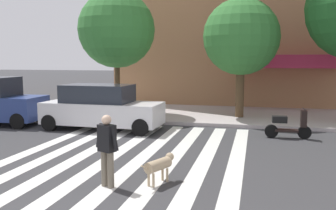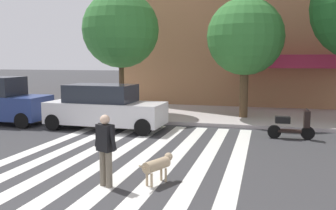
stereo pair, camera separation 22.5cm
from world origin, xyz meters
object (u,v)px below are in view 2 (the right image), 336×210
at_px(parked_scooter, 291,126).
at_px(dog_on_leash, 158,165).
at_px(street_tree_middle, 245,37).
at_px(pedestrian_dog_walker, 105,146).
at_px(street_tree_nearest, 121,30).
at_px(parked_car_behind_first, 104,108).

bearing_deg(parked_scooter, dog_on_leash, -119.64).
bearing_deg(parked_scooter, street_tree_middle, 117.19).
distance_m(parked_scooter, street_tree_middle, 5.38).
distance_m(parked_scooter, pedestrian_dog_walker, 7.64).
xyz_separation_m(street_tree_nearest, dog_on_leash, (4.57, -9.00, -3.85)).
bearing_deg(street_tree_middle, parked_scooter, -62.81).
distance_m(parked_car_behind_first, pedestrian_dog_walker, 6.90).
xyz_separation_m(street_tree_middle, dog_on_leash, (-1.37, -9.47, -3.43)).
distance_m(parked_car_behind_first, dog_on_leash, 7.02).
distance_m(street_tree_nearest, street_tree_middle, 5.98).
height_order(parked_scooter, dog_on_leash, parked_scooter).
height_order(parked_car_behind_first, pedestrian_dog_walker, parked_car_behind_first).
bearing_deg(street_tree_nearest, parked_car_behind_first, -80.15).
relative_size(street_tree_nearest, dog_on_leash, 5.67).
bearing_deg(pedestrian_dog_walker, street_tree_nearest, 110.21).
xyz_separation_m(parked_car_behind_first, dog_on_leash, (4.01, -5.75, -0.45)).
relative_size(parked_scooter, pedestrian_dog_walker, 1.00).
relative_size(parked_car_behind_first, dog_on_leash, 4.60).
bearing_deg(street_tree_middle, pedestrian_dog_walker, -103.80).
bearing_deg(street_tree_nearest, pedestrian_dog_walker, -69.79).
bearing_deg(dog_on_leash, pedestrian_dog_walker, -155.20).
bearing_deg(dog_on_leash, parked_scooter, 60.36).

